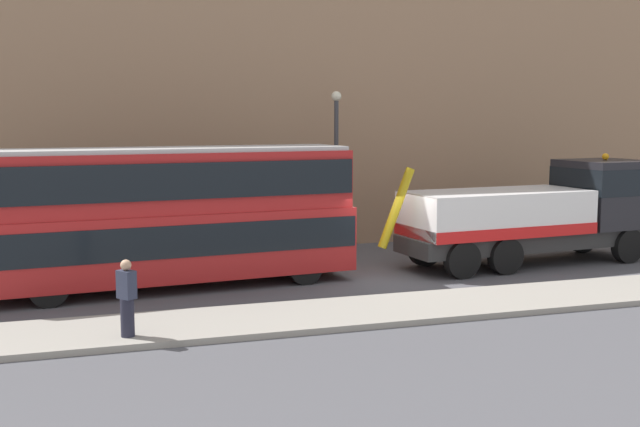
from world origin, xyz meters
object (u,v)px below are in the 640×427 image
object	(u,v)px
pedestrian_onlooker	(127,299)
street_lamp	(336,157)
recovery_tow_truck	(540,212)
double_decker_bus	(165,212)

from	to	relation	value
pedestrian_onlooker	street_lamp	world-z (taller)	street_lamp
recovery_tow_truck	pedestrian_onlooker	size ratio (longest dim) A/B	5.98
recovery_tow_truck	street_lamp	world-z (taller)	street_lamp
street_lamp	double_decker_bus	bearing A→B (deg)	-147.77
pedestrian_onlooker	street_lamp	xyz separation A→B (m)	(8.15, 9.56, 2.49)
street_lamp	recovery_tow_truck	bearing A→B (deg)	-35.55
double_decker_bus	recovery_tow_truck	bearing A→B (deg)	-4.96
recovery_tow_truck	pedestrian_onlooker	distance (m)	15.00
double_decker_bus	pedestrian_onlooker	world-z (taller)	double_decker_bus
double_decker_bus	pedestrian_onlooker	bearing A→B (deg)	-110.77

